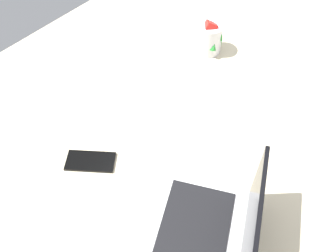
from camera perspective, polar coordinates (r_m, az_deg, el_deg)
bed_mattress at (r=137.66cm, az=7.56°, el=4.81°), size 180.00×140.00×18.00cm
laptop at (r=92.60cm, az=6.71°, el=-16.90°), size 39.65×34.86×23.00cm
snack_cup at (r=137.94cm, az=6.51°, el=13.30°), size 9.72×9.58×13.45cm
cell_phone at (r=109.33cm, az=-11.89°, el=-5.36°), size 13.79×15.30×0.80cm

